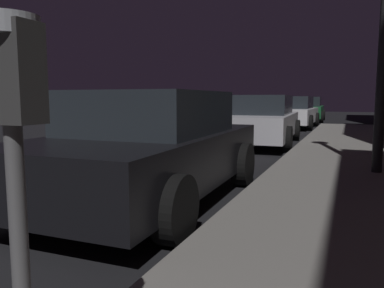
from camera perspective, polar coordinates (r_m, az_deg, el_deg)
The scene contains 5 objects.
parking_meter at distance 1.27m, azimuth -25.38°, elevation 1.44°, with size 0.19×0.19×1.43m.
car_black at distance 4.96m, azimuth -6.37°, elevation -0.45°, with size 2.15×4.15×1.43m.
car_silver at distance 11.20m, azimuth 10.30°, elevation 3.59°, with size 2.21×4.65×1.43m.
car_white at distance 17.81m, azimuth 14.96°, elevation 4.62°, with size 2.10×4.17×1.43m.
car_green at distance 23.34m, azimuth 16.82°, elevation 5.07°, with size 2.18×4.63×1.43m.
Camera 1 is at (5.24, -1.01, 1.34)m, focal length 35.37 mm.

